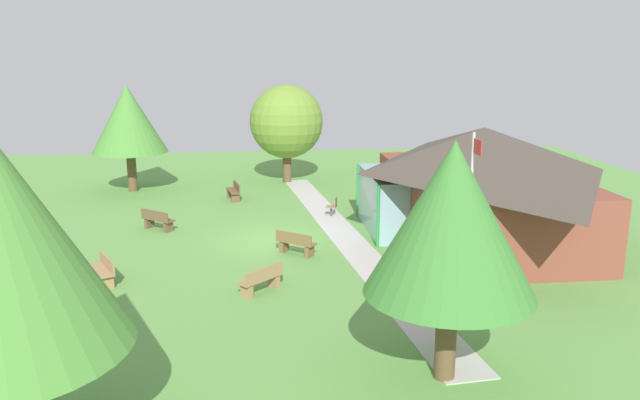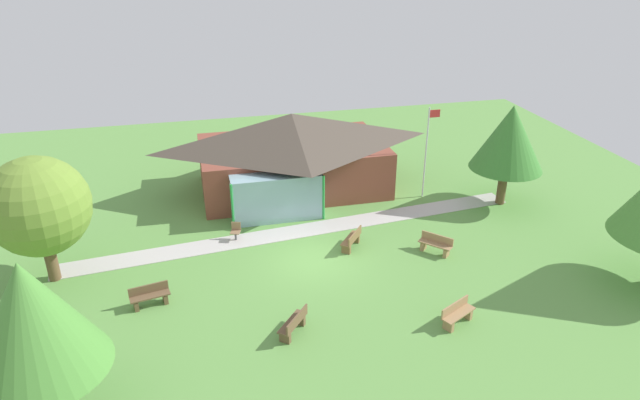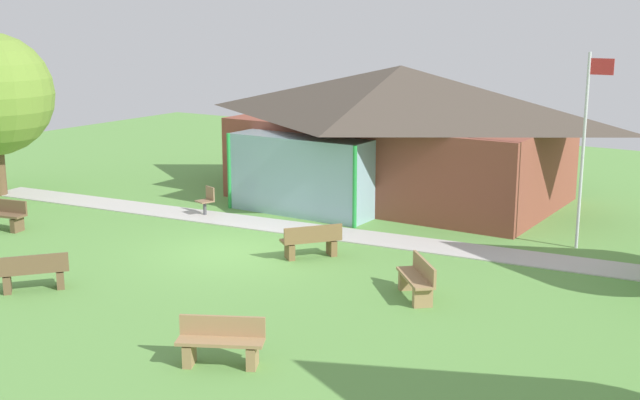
# 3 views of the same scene
# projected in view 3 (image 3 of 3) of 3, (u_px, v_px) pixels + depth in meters

# --- Properties ---
(ground_plane) EXTENTS (44.00, 44.00, 0.00)m
(ground_plane) POSITION_uv_depth(u_px,v_px,m) (237.00, 252.00, 20.90)
(ground_plane) COLOR #609947
(pavilion) EXTENTS (10.96, 7.67, 4.31)m
(pavilion) POSITION_uv_depth(u_px,v_px,m) (396.00, 130.00, 26.46)
(pavilion) COLOR brown
(pavilion) RESTS_ON ground_plane
(footpath) EXTENTS (22.47, 3.66, 0.03)m
(footpath) POSITION_uv_depth(u_px,v_px,m) (296.00, 228.00, 23.11)
(footpath) COLOR #BCB7B2
(footpath) RESTS_ON ground_plane
(flagpole) EXTENTS (0.64, 0.08, 5.00)m
(flagpole) POSITION_uv_depth(u_px,v_px,m) (585.00, 142.00, 20.61)
(flagpole) COLOR silver
(flagpole) RESTS_ON ground_plane
(bench_front_right) EXTENTS (1.54, 1.08, 0.84)m
(bench_front_right) POSITION_uv_depth(u_px,v_px,m) (221.00, 343.00, 14.08)
(bench_front_right) COLOR #9E7A51
(bench_front_right) RESTS_ON ground_plane
(bench_front_center) EXTENTS (1.29, 1.44, 0.84)m
(bench_front_center) POSITION_uv_depth(u_px,v_px,m) (33.00, 273.00, 17.88)
(bench_front_center) COLOR brown
(bench_front_center) RESTS_ON ground_plane
(bench_mid_right) EXTENTS (1.34, 1.40, 0.84)m
(bench_mid_right) POSITION_uv_depth(u_px,v_px,m) (418.00, 280.00, 17.42)
(bench_mid_right) COLOR #9E7A51
(bench_mid_right) RESTS_ON ground_plane
(bench_rear_near_path) EXTENTS (1.27, 1.45, 0.84)m
(bench_rear_near_path) POSITION_uv_depth(u_px,v_px,m) (312.00, 242.00, 20.32)
(bench_rear_near_path) COLOR brown
(bench_rear_near_path) RESTS_ON ground_plane
(bench_mid_left) EXTENTS (1.56, 0.74, 0.84)m
(bench_mid_left) POSITION_uv_depth(u_px,v_px,m) (2.00, 216.00, 22.96)
(bench_mid_left) COLOR brown
(bench_mid_left) RESTS_ON ground_plane
(patio_chair_west) EXTENTS (0.56, 0.56, 0.86)m
(patio_chair_west) POSITION_uv_depth(u_px,v_px,m) (207.00, 202.00, 24.60)
(patio_chair_west) COLOR #8C6B4C
(patio_chair_west) RESTS_ON ground_plane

